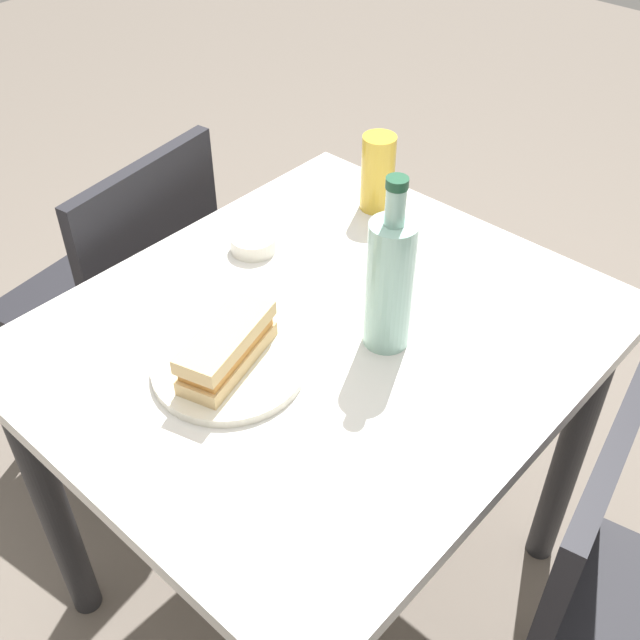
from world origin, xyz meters
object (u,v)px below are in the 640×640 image
(baguette_sandwich_near, at_px, (227,347))
(plate_near, at_px, (229,367))
(chair_far, at_px, (130,296))
(beer_glass, at_px, (378,173))
(dining_table, at_px, (320,387))
(water_bottle, at_px, (390,282))
(chair_near, at_px, (627,625))
(olive_bowl, at_px, (253,243))
(knife_near, at_px, (197,356))

(baguette_sandwich_near, bearing_deg, plate_near, -90.00)
(chair_far, xyz_separation_m, beer_glass, (0.34, -0.42, 0.33))
(dining_table, bearing_deg, water_bottle, -61.79)
(chair_near, height_order, water_bottle, water_bottle)
(dining_table, bearing_deg, chair_near, -87.14)
(dining_table, distance_m, chair_far, 0.60)
(chair_far, bearing_deg, baguette_sandwich_near, -107.85)
(chair_far, relative_size, beer_glass, 5.48)
(beer_glass, bearing_deg, dining_table, -154.61)
(beer_glass, bearing_deg, olive_bowl, 164.12)
(chair_near, height_order, baguette_sandwich_near, chair_near)
(chair_far, xyz_separation_m, chair_near, (0.02, -1.18, 0.00))
(dining_table, height_order, olive_bowl, olive_bowl)
(chair_near, height_order, knife_near, chair_near)
(baguette_sandwich_near, bearing_deg, dining_table, -13.40)
(chair_far, bearing_deg, olive_bowl, -78.37)
(plate_near, xyz_separation_m, olive_bowl, (0.25, 0.20, 0.01))
(chair_near, bearing_deg, knife_near, 107.96)
(knife_near, bearing_deg, chair_far, 68.23)
(olive_bowl, bearing_deg, chair_far, 101.63)
(beer_glass, xyz_separation_m, olive_bowl, (-0.27, 0.08, -0.06))
(baguette_sandwich_near, xyz_separation_m, olive_bowl, (0.25, 0.20, -0.03))
(chair_near, distance_m, knife_near, 0.76)
(chair_far, xyz_separation_m, water_bottle, (0.04, -0.69, 0.38))
(dining_table, xyz_separation_m, chair_near, (0.03, -0.59, -0.12))
(water_bottle, bearing_deg, beer_glass, 41.26)
(baguette_sandwich_near, height_order, knife_near, baguette_sandwich_near)
(plate_near, height_order, knife_near, knife_near)
(baguette_sandwich_near, xyz_separation_m, beer_glass, (0.52, 0.13, 0.03))
(water_bottle, distance_m, beer_glass, 0.40)
(baguette_sandwich_near, bearing_deg, olive_bowl, 39.23)
(baguette_sandwich_near, bearing_deg, water_bottle, -32.00)
(dining_table, distance_m, knife_near, 0.26)
(chair_near, xyz_separation_m, beer_glass, (0.32, 0.76, 0.33))
(plate_near, xyz_separation_m, baguette_sandwich_near, (0.00, 0.00, 0.04))
(knife_near, distance_m, olive_bowl, 0.31)
(beer_glass, bearing_deg, chair_near, -113.00)
(plate_near, xyz_separation_m, knife_near, (-0.02, 0.05, 0.01))
(chair_far, relative_size, knife_near, 5.32)
(dining_table, height_order, chair_far, chair_far)
(knife_near, bearing_deg, beer_glass, 8.58)
(chair_near, distance_m, olive_bowl, 0.88)
(dining_table, distance_m, water_bottle, 0.28)
(knife_near, bearing_deg, plate_near, -61.84)
(chair_far, relative_size, water_bottle, 2.85)
(olive_bowl, bearing_deg, chair_near, -93.72)
(chair_near, distance_m, plate_near, 0.71)
(knife_near, bearing_deg, olive_bowl, 29.96)
(beer_glass, bearing_deg, knife_near, -171.42)
(baguette_sandwich_near, bearing_deg, chair_far, 72.15)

